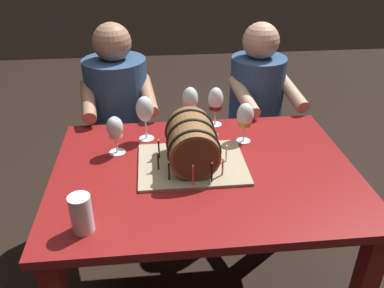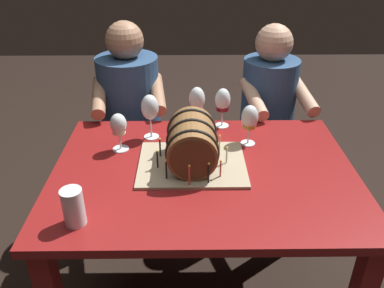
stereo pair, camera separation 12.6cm
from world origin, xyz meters
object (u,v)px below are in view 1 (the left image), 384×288
(wine_glass_red, at_px, (216,101))
(barrel_cake, at_px, (192,145))
(wine_glass_empty, at_px, (145,110))
(beer_pint, at_px, (82,216))
(wine_glass_amber, at_px, (245,117))
(dining_table, at_px, (204,193))
(person_seated_left, at_px, (121,136))
(wine_glass_rose, at_px, (190,101))
(wine_glass_white, at_px, (115,129))
(person_seated_right, at_px, (253,133))

(wine_glass_red, bearing_deg, barrel_cake, -112.96)
(wine_glass_empty, height_order, beer_pint, wine_glass_empty)
(wine_glass_amber, bearing_deg, dining_table, -134.26)
(wine_glass_amber, bearing_deg, person_seated_left, 140.26)
(wine_glass_red, relative_size, beer_pint, 1.47)
(wine_glass_rose, bearing_deg, person_seated_left, 138.95)
(wine_glass_rose, xyz_separation_m, beer_pint, (-0.42, -0.70, -0.08))
(wine_glass_red, distance_m, beer_pint, 0.89)
(barrel_cake, distance_m, wine_glass_rose, 0.35)
(person_seated_left, bearing_deg, wine_glass_rose, -41.05)
(dining_table, height_order, wine_glass_rose, wine_glass_rose)
(barrel_cake, bearing_deg, wine_glass_amber, 34.85)
(wine_glass_red, xyz_separation_m, wine_glass_amber, (0.10, -0.18, -0.00))
(wine_glass_rose, bearing_deg, wine_glass_white, -147.37)
(dining_table, bearing_deg, wine_glass_amber, 45.74)
(wine_glass_amber, bearing_deg, wine_glass_empty, 171.27)
(wine_glass_rose, distance_m, wine_glass_red, 0.12)
(barrel_cake, bearing_deg, person_seated_right, 56.88)
(wine_glass_rose, height_order, beer_pint, wine_glass_rose)
(wine_glass_white, height_order, wine_glass_amber, wine_glass_amber)
(wine_glass_rose, xyz_separation_m, wine_glass_red, (0.12, 0.00, -0.01))
(wine_glass_white, xyz_separation_m, beer_pint, (-0.08, -0.48, -0.06))
(barrel_cake, distance_m, wine_glass_red, 0.39)
(dining_table, distance_m, wine_glass_amber, 0.38)
(wine_glass_white, xyz_separation_m, person_seated_right, (0.75, 0.54, -0.34))
(wine_glass_empty, bearing_deg, dining_table, -50.06)
(wine_glass_amber, xyz_separation_m, beer_pint, (-0.64, -0.53, -0.07))
(wine_glass_amber, height_order, person_seated_left, person_seated_left)
(wine_glass_white, distance_m, person_seated_left, 0.63)
(wine_glass_empty, distance_m, person_seated_right, 0.84)
(wine_glass_red, relative_size, wine_glass_empty, 0.93)
(wine_glass_rose, bearing_deg, barrel_cake, -94.53)
(barrel_cake, distance_m, wine_glass_amber, 0.31)
(wine_glass_rose, bearing_deg, wine_glass_red, 1.70)
(dining_table, bearing_deg, wine_glass_red, 75.30)
(barrel_cake, distance_m, beer_pint, 0.53)
(wine_glass_amber, distance_m, beer_pint, 0.84)
(barrel_cake, distance_m, person_seated_right, 0.86)
(person_seated_right, bearing_deg, beer_pint, -129.04)
(wine_glass_white, distance_m, person_seated_right, 0.98)
(person_seated_left, bearing_deg, beer_pint, -92.87)
(dining_table, height_order, barrel_cake, barrel_cake)
(beer_pint, distance_m, person_seated_right, 1.35)
(wine_glass_amber, bearing_deg, wine_glass_red, 120.40)
(person_seated_left, relative_size, person_seated_right, 1.01)
(dining_table, bearing_deg, wine_glass_white, 155.03)
(wine_glass_white, bearing_deg, wine_glass_red, 25.58)
(wine_glass_empty, distance_m, person_seated_left, 0.57)
(wine_glass_white, bearing_deg, dining_table, -24.97)
(barrel_cake, height_order, wine_glass_empty, barrel_cake)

